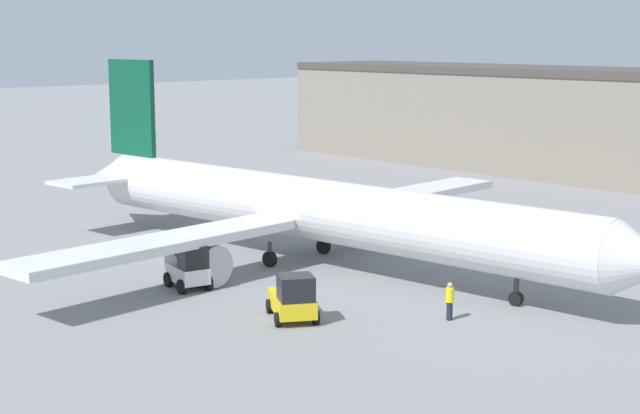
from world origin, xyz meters
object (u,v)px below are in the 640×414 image
ground_crew_worker (450,300)px  belt_loader_truck (189,268)px  airplane (307,209)px  baggage_tug (293,299)px

ground_crew_worker → belt_loader_truck: size_ratio=0.64×
airplane → ground_crew_worker: bearing=-18.1°
baggage_tug → belt_loader_truck: belt_loader_truck is taller
ground_crew_worker → baggage_tug: (-4.87, -5.47, 0.08)m
airplane → ground_crew_worker: 14.00m
baggage_tug → belt_loader_truck: bearing=-148.1°
airplane → belt_loader_truck: size_ratio=15.24×
baggage_tug → belt_loader_truck: (-8.03, -0.36, 0.07)m
airplane → ground_crew_worker: airplane is taller
airplane → baggage_tug: (8.64, -8.38, -2.12)m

